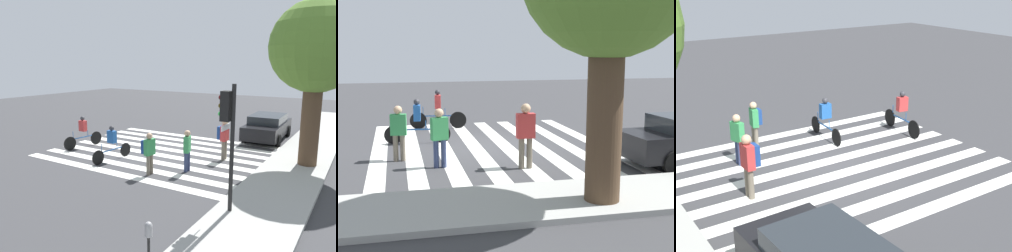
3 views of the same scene
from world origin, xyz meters
TOP-DOWN VIEW (x-y plane):
  - ground_plane at (0.00, 0.00)m, footprint 60.00×60.00m
  - sidewalk_curb at (0.00, 6.25)m, footprint 36.00×2.50m
  - crosswalk_stripes at (0.00, 0.00)m, footprint 7.93×10.00m
  - traffic_light at (4.73, 5.35)m, footprint 0.60×0.50m
  - parking_meter at (8.58, 5.34)m, footprint 0.15×0.15m
  - street_tree at (-1.15, 6.63)m, footprint 3.70×3.70m
  - pedestrian_adult_yellow_jacket at (-0.40, 3.16)m, footprint 0.52×0.43m
  - pedestrian_adult_tall_backpack at (3.08, 1.46)m, footprint 0.49×0.43m
  - pedestrian_child_with_backpack at (1.95, 2.56)m, footprint 0.51×0.34m
  - cyclist_near_curb at (1.41, -3.90)m, footprint 2.35×0.43m
  - cyclist_mid_street at (2.41, -1.04)m, footprint 2.33×0.42m
  - car_parked_far_curb at (-5.52, 3.75)m, footprint 4.63×2.16m

SIDE VIEW (x-z plane):
  - ground_plane at x=0.00m, z-range 0.00..0.00m
  - crosswalk_stripes at x=0.00m, z-range 0.00..0.01m
  - sidewalk_curb at x=0.00m, z-range 0.00..0.14m
  - car_parked_far_curb at x=-5.52m, z-range 0.03..1.46m
  - cyclist_mid_street at x=2.41m, z-range 0.06..1.66m
  - cyclist_near_curb at x=1.41m, z-range 0.05..1.69m
  - pedestrian_child_with_backpack at x=1.95m, z-range 0.11..1.82m
  - pedestrian_adult_tall_backpack at x=3.08m, z-range 0.14..1.83m
  - parking_meter at x=8.58m, z-range 0.35..1.77m
  - pedestrian_adult_yellow_jacket at x=-0.40m, z-range 0.16..2.02m
  - traffic_light at x=4.73m, z-range 0.76..4.56m
  - street_tree at x=-1.15m, z-range 1.46..8.32m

